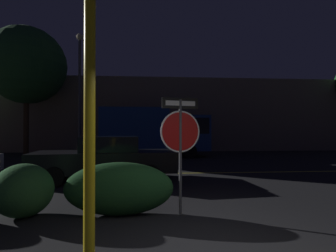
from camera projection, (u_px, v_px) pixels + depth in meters
name	position (u px, v px, depth m)	size (l,w,h in m)	color
road_center_stripe	(173.00, 173.00, 10.15)	(42.75, 0.12, 0.01)	gold
stop_sign	(180.00, 133.00, 5.29)	(0.82, 0.21, 2.35)	#4C4C51
yellow_pole_left	(89.00, 129.00, 3.35)	(0.15, 0.15, 3.44)	yellow
hedge_bush_1	(23.00, 190.00, 5.11)	(1.13, 1.09, 1.04)	#2D6633
hedge_bush_2	(119.00, 189.00, 5.23)	(2.17, 0.79, 1.05)	#1E4C23
passing_car_2	(106.00, 158.00, 8.80)	(4.83, 2.13, 1.47)	black
delivery_truck	(156.00, 130.00, 16.28)	(6.63, 2.38, 3.01)	navy
street_lamp	(80.00, 84.00, 15.51)	(0.39, 0.39, 7.40)	#4C4C51
tree_1	(27.00, 66.00, 16.96)	(4.98, 4.98, 8.35)	#422D1E
building_backdrop	(134.00, 116.00, 22.10)	(32.81, 4.53, 5.73)	#7A6B5B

